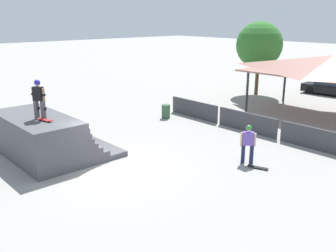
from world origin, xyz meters
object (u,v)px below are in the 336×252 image
Objects in this scene: skateboard_on_deck at (45,120)px; trash_bin at (166,111)px; skateboard_on_ground at (257,167)px; skater_on_deck at (39,97)px; tree_beside_pavilion at (259,45)px; parked_car_black at (329,87)px; bystander_walking at (248,141)px.

skateboard_on_deck is 0.99× the size of trash_bin.
skateboard_on_deck is 0.97× the size of skateboard_on_ground.
tree_beside_pavilion reaches higher than skater_on_deck.
skateboard_on_ground is 17.90m from parked_car_black.
trash_bin is (-7.89, 2.36, -0.57)m from bystander_walking.
bystander_walking is 0.41× the size of parked_car_black.
skater_on_deck is 1.98× the size of trash_bin.
tree_beside_pavilion is (-2.36, 18.99, 1.07)m from skater_on_deck.
skater_on_deck reaches higher than skateboard_on_deck.
tree_beside_pavilion is at bearing -74.40° from skateboard_on_ground.
bystander_walking is at bearing 35.11° from skateboard_on_deck.
tree_beside_pavilion is 1.38× the size of parked_car_black.
bystander_walking is 17.53m from parked_car_black.
skateboard_on_deck is at bearing 7.16° from bystander_walking.
parked_car_black is (3.39, 14.59, 0.18)m from trash_bin.
skateboard_on_deck reaches higher than parked_car_black.
skateboard_on_ground is 16.16m from tree_beside_pavilion.
bystander_walking is 0.30× the size of tree_beside_pavilion.
bystander_walking is 1.17m from skateboard_on_ground.
skater_on_deck is at bearing -82.93° from tree_beside_pavilion.
parked_car_black reaches higher than trash_bin.
skater_on_deck is 23.49m from parked_car_black.
skater_on_deck is at bearing -78.16° from trash_bin.
skater_on_deck is at bearing 22.91° from skateboard_on_ground.
skateboard_on_deck is 9.04m from skateboard_on_ground.
bystander_walking is 8.25m from trash_bin.
skater_on_deck is at bearing -98.46° from parked_car_black.
skateboard_on_ground is (6.29, 6.21, -1.90)m from skateboard_on_deck.
skateboard_on_ground is at bearing 123.01° from bystander_walking.
parked_car_black is at bearing 73.66° from skateboard_on_deck.
tree_beside_pavilion is 10.85m from trash_bin.
tree_beside_pavilion is (-2.79, 19.00, 1.98)m from skateboard_on_deck.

